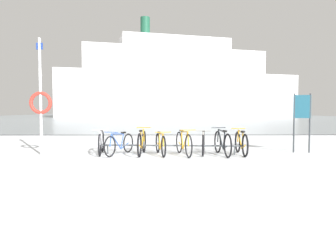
# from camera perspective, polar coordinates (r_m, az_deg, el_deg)

# --- Properties ---
(ground) EXTENTS (80.00, 132.00, 0.08)m
(ground) POSITION_cam_1_polar(r_m,az_deg,el_deg) (61.09, -1.69, 1.61)
(ground) COLOR silver
(bike_rack) EXTENTS (4.41, 0.35, 0.31)m
(bike_rack) POSITION_cam_1_polar(r_m,az_deg,el_deg) (9.67, 0.43, -3.68)
(bike_rack) COLOR #4C5156
(bike_rack) RESTS_ON ground
(bicycle_0) EXTENTS (0.46, 1.64, 0.80)m
(bicycle_0) POSITION_cam_1_polar(r_m,az_deg,el_deg) (9.94, -12.20, -3.03)
(bicycle_0) COLOR black
(bicycle_0) RESTS_ON ground
(bicycle_1) EXTENTS (0.74, 1.61, 0.74)m
(bicycle_1) POSITION_cam_1_polar(r_m,az_deg,el_deg) (9.73, -8.93, -3.28)
(bicycle_1) COLOR black
(bicycle_1) RESTS_ON ground
(bicycle_2) EXTENTS (0.46, 1.76, 0.83)m
(bicycle_2) POSITION_cam_1_polar(r_m,az_deg,el_deg) (9.66, -4.84, -3.08)
(bicycle_2) COLOR black
(bicycle_2) RESTS_ON ground
(bicycle_3) EXTENTS (0.49, 1.64, 0.75)m
(bicycle_3) POSITION_cam_1_polar(r_m,az_deg,el_deg) (9.54, -1.39, -3.35)
(bicycle_3) COLOR black
(bicycle_3) RESTS_ON ground
(bicycle_4) EXTENTS (0.53, 1.75, 0.82)m
(bicycle_4) POSITION_cam_1_polar(r_m,az_deg,el_deg) (9.50, 2.90, -3.19)
(bicycle_4) COLOR black
(bicycle_4) RESTS_ON ground
(bicycle_5) EXTENTS (0.46, 1.63, 0.77)m
(bicycle_5) POSITION_cam_1_polar(r_m,az_deg,el_deg) (9.79, 6.54, -3.14)
(bicycle_5) COLOR black
(bicycle_5) RESTS_ON ground
(bicycle_6) EXTENTS (0.46, 1.78, 0.83)m
(bicycle_6) POSITION_cam_1_polar(r_m,az_deg,el_deg) (9.65, 9.99, -3.11)
(bicycle_6) COLOR black
(bicycle_6) RESTS_ON ground
(bicycle_7) EXTENTS (0.46, 1.68, 0.80)m
(bicycle_7) POSITION_cam_1_polar(r_m,az_deg,el_deg) (9.90, 13.33, -3.08)
(bicycle_7) COLOR black
(bicycle_7) RESTS_ON ground
(info_sign) EXTENTS (0.55, 0.10, 1.93)m
(info_sign) POSITION_cam_1_polar(r_m,az_deg,el_deg) (10.95, 23.48, 2.27)
(info_sign) COLOR #33383D
(info_sign) RESTS_ON ground
(rescue_post) EXTENTS (0.70, 0.11, 3.58)m
(rescue_post) POSITION_cam_1_polar(r_m,az_deg,el_deg) (10.28, -22.43, 4.56)
(rescue_post) COLOR silver
(rescue_post) RESTS_ON ground
(ferry_ship) EXTENTS (52.48, 23.09, 20.82)m
(ferry_ship) POSITION_cam_1_polar(r_m,az_deg,el_deg) (67.91, 1.93, 7.67)
(ferry_ship) COLOR white
(ferry_ship) RESTS_ON ground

